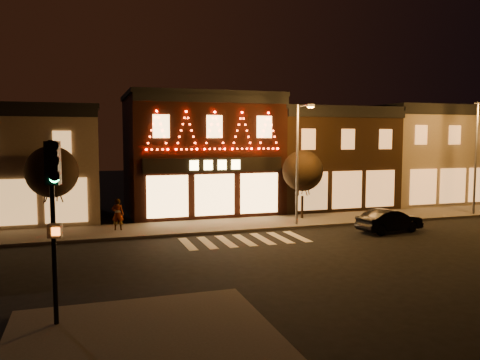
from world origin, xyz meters
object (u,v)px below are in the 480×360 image
streetlamp_mid (299,155)px  dark_sedan (390,220)px  traffic_signal_near (53,196)px  pedestrian (118,214)px

streetlamp_mid → dark_sedan: streetlamp_mid is taller
traffic_signal_near → streetlamp_mid: size_ratio=0.72×
streetlamp_mid → dark_sedan: size_ratio=1.81×
streetlamp_mid → pedestrian: (-10.32, 1.64, -3.27)m
traffic_signal_near → pedestrian: size_ratio=2.88×
traffic_signal_near → pedestrian: traffic_signal_near is taller
streetlamp_mid → traffic_signal_near: bearing=-131.4°
dark_sedan → pedestrian: bearing=63.9°
traffic_signal_near → streetlamp_mid: streetlamp_mid is taller
dark_sedan → pedestrian: 15.32m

